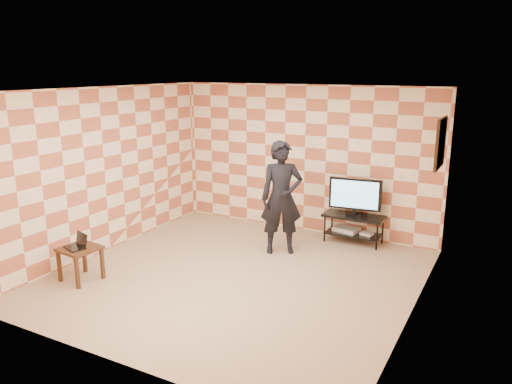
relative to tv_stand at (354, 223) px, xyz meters
The scene contains 14 objects.
floor 2.50m from the tv_stand, 115.56° to the right, with size 5.00×5.00×0.00m, color tan.
wall_back 1.48m from the tv_stand, 165.60° to the left, with size 5.00×0.02×2.70m, color #FDE9C1.
wall_front 4.94m from the tv_stand, 102.69° to the right, with size 5.00×0.02×2.70m, color #FDE9C1.
wall_left 4.32m from the tv_stand, 148.01° to the right, with size 0.02×5.00×2.70m, color #FDE9C1.
wall_right 2.83m from the tv_stand, 57.20° to the right, with size 0.02×5.00×2.70m, color #FDE9C1.
ceiling 3.40m from the tv_stand, 115.56° to the right, with size 5.00×5.00×0.02m, color white.
wall_art 2.22m from the tv_stand, 25.71° to the right, with size 0.04×0.72×0.72m.
tv_stand is the anchor object (origin of this frame).
tv 0.50m from the tv_stand, 96.86° to the right, with size 0.90×0.20×0.65m.
dvd_player 0.21m from the tv_stand, 164.40° to the left, with size 0.42×0.30×0.07m, color silver.
game_console 0.29m from the tv_stand, ahead, with size 0.21×0.15×0.05m, color silver.
side_table 4.52m from the tv_stand, 131.25° to the right, with size 0.57×0.57×0.50m.
laptop 4.54m from the tv_stand, 131.25° to the right, with size 0.37×0.33×0.21m.
person 1.48m from the tv_stand, 132.68° to the right, with size 0.68×0.45×1.86m, color black.
Camera 1 is at (3.48, -5.89, 3.00)m, focal length 35.00 mm.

